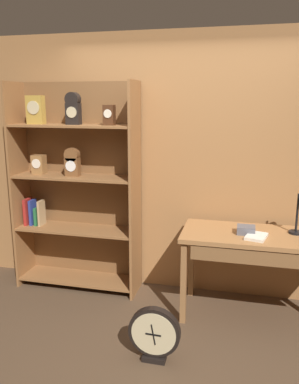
{
  "coord_description": "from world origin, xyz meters",
  "views": [
    {
      "loc": [
        0.54,
        -2.48,
        1.94
      ],
      "look_at": [
        -0.25,
        0.78,
        1.16
      ],
      "focal_mm": 36.5,
      "sensor_mm": 36.0,
      "label": 1
    }
  ],
  "objects_px": {
    "bookshelf": "(75,186)",
    "open_repair_manual": "(256,236)",
    "round_clock_large": "(154,334)",
    "toolbox_small": "(246,230)",
    "workbench": "(266,245)"
  },
  "relations": [
    {
      "from": "bookshelf",
      "to": "round_clock_large",
      "type": "xyz_separation_m",
      "value": [
        1.09,
        -1.07,
        -0.86
      ]
    },
    {
      "from": "bookshelf",
      "to": "workbench",
      "type": "xyz_separation_m",
      "value": [
        1.92,
        -0.26,
        -0.38
      ]
    },
    {
      "from": "open_repair_manual",
      "to": "round_clock_large",
      "type": "bearing_deg",
      "value": -121.04
    },
    {
      "from": "bookshelf",
      "to": "workbench",
      "type": "height_order",
      "value": "bookshelf"
    },
    {
      "from": "open_repair_manual",
      "to": "workbench",
      "type": "bearing_deg",
      "value": 56.21
    },
    {
      "from": "toolbox_small",
      "to": "open_repair_manual",
      "type": "height_order",
      "value": "toolbox_small"
    },
    {
      "from": "bookshelf",
      "to": "round_clock_large",
      "type": "distance_m",
      "value": 1.76
    },
    {
      "from": "toolbox_small",
      "to": "open_repair_manual",
      "type": "xyz_separation_m",
      "value": [
        0.09,
        -0.09,
        -0.02
      ]
    },
    {
      "from": "bookshelf",
      "to": "toolbox_small",
      "type": "distance_m",
      "value": 1.77
    },
    {
      "from": "workbench",
      "to": "toolbox_small",
      "type": "xyz_separation_m",
      "value": [
        -0.18,
        0.0,
        0.13
      ]
    },
    {
      "from": "open_repair_manual",
      "to": "round_clock_large",
      "type": "relative_size",
      "value": 0.5
    },
    {
      "from": "bookshelf",
      "to": "open_repair_manual",
      "type": "bearing_deg",
      "value": -10.63
    },
    {
      "from": "round_clock_large",
      "to": "bookshelf",
      "type": "bearing_deg",
      "value": 135.6
    },
    {
      "from": "workbench",
      "to": "toolbox_small",
      "type": "distance_m",
      "value": 0.22
    },
    {
      "from": "bookshelf",
      "to": "toolbox_small",
      "type": "relative_size",
      "value": 13.72
    }
  ]
}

